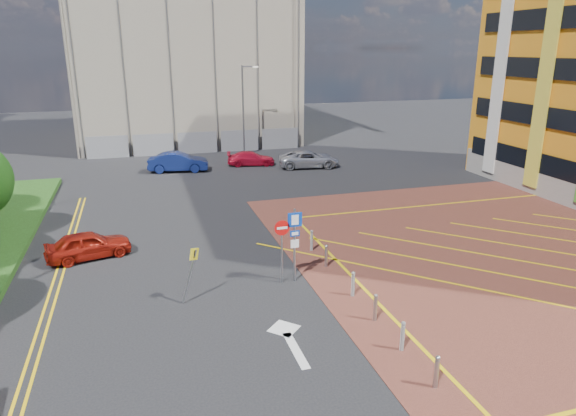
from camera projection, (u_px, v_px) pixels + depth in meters
name	position (u px, v px, depth m)	size (l,w,h in m)	color
ground	(290.00, 293.00, 20.68)	(140.00, 140.00, 0.00)	black
forecourt	(570.00, 255.00, 24.47)	(26.00, 26.00, 0.02)	brown
lamp_back	(244.00, 107.00, 46.11)	(1.53, 0.16, 8.00)	#9EA0A8
sign_cluster	(290.00, 238.00, 21.08)	(1.17, 0.12, 3.20)	#9EA0A8
warning_sign	(191.00, 268.00, 19.49)	(0.78, 0.42, 2.25)	#9EA0A8
bollard_row	(360.00, 293.00, 19.63)	(0.14, 11.14, 0.90)	#9EA0A8
construction_building	(181.00, 33.00, 54.01)	(21.20, 19.20, 22.00)	#9E9181
construction_fence	(208.00, 142.00, 48.11)	(21.60, 0.06, 2.00)	gray
car_red_left	(88.00, 245.00, 23.93)	(1.54, 3.82, 1.30)	maroon
car_blue_back	(178.00, 162.00, 40.83)	(1.63, 4.67, 1.54)	navy
car_red_back	(251.00, 158.00, 43.06)	(1.61, 3.96, 1.15)	red
car_silver_back	(309.00, 159.00, 42.25)	(2.29, 4.96, 1.38)	#B8B8C0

